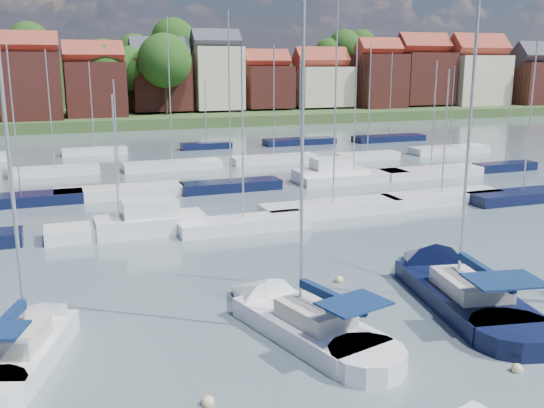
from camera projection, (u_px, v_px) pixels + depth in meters
name	position (u px, v px, depth m)	size (l,w,h in m)	color
ground	(172.00, 176.00, 59.81)	(260.00, 260.00, 0.00)	#44555D
sailboat_left	(32.00, 343.00, 23.40)	(5.30, 9.53, 12.67)	white
sailboat_centre	(289.00, 318.00, 25.72)	(5.62, 11.35, 14.95)	white
sailboat_navy	(446.00, 284.00, 29.71)	(5.74, 13.48, 18.03)	black
buoy_c	(208.00, 405.00, 19.82)	(0.45, 0.45, 0.45)	beige
buoy_d	(517.00, 372.00, 21.95)	(0.42, 0.42, 0.42)	beige
buoy_e	(339.00, 282.00, 30.91)	(0.44, 0.44, 0.44)	beige
marina_field	(203.00, 179.00, 55.92)	(79.62, 41.41, 15.93)	white
far_shore_town	(105.00, 90.00, 144.19)	(212.46, 90.00, 22.27)	#3D5128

